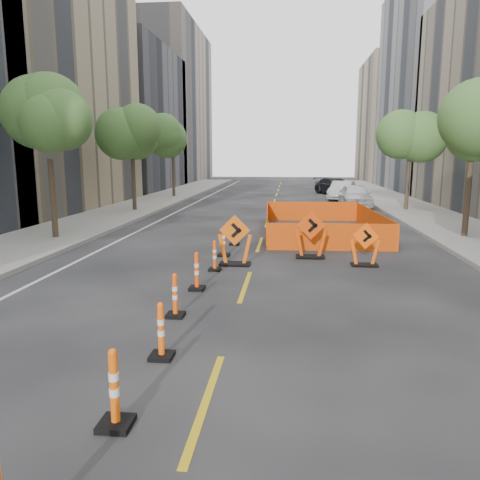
# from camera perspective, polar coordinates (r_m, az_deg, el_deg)

# --- Properties ---
(ground_plane) EXTENTS (140.00, 140.00, 0.00)m
(ground_plane) POSITION_cam_1_polar(r_m,az_deg,el_deg) (8.80, -1.84, -12.74)
(ground_plane) COLOR black
(sidewalk_left) EXTENTS (4.00, 90.00, 0.15)m
(sidewalk_left) POSITION_cam_1_polar(r_m,az_deg,el_deg) (22.69, -20.56, 1.06)
(sidewalk_left) COLOR gray
(sidewalk_left) RESTS_ON ground
(sidewalk_right) EXTENTS (4.00, 90.00, 0.15)m
(sidewalk_right) POSITION_cam_1_polar(r_m,az_deg,el_deg) (21.78, 27.13, 0.23)
(sidewalk_right) COLOR gray
(sidewalk_right) RESTS_ON ground
(bld_left_d) EXTENTS (12.00, 16.00, 14.00)m
(bld_left_d) POSITION_cam_1_polar(r_m,az_deg,el_deg) (50.71, -15.41, 13.91)
(bld_left_d) COLOR #4C4C51
(bld_left_d) RESTS_ON ground
(bld_left_e) EXTENTS (12.00, 20.00, 20.00)m
(bld_left_e) POSITION_cam_1_polar(r_m,az_deg,el_deg) (66.48, -10.23, 15.75)
(bld_left_e) COLOR gray
(bld_left_e) RESTS_ON ground
(bld_right_d) EXTENTS (12.00, 18.00, 20.00)m
(bld_right_d) POSITION_cam_1_polar(r_m,az_deg,el_deg) (51.20, 25.15, 16.67)
(bld_right_d) COLOR gray
(bld_right_d) RESTS_ON ground
(bld_right_e) EXTENTS (12.00, 14.00, 16.00)m
(bld_right_e) POSITION_cam_1_polar(r_m,az_deg,el_deg) (68.65, 19.94, 13.45)
(bld_right_e) COLOR tan
(bld_right_e) RESTS_ON ground
(tree_l_b) EXTENTS (2.80, 2.80, 5.95)m
(tree_l_b) POSITION_cam_1_polar(r_m,az_deg,el_deg) (20.42, -22.36, 12.55)
(tree_l_b) COLOR #382B1E
(tree_l_b) RESTS_ON ground
(tree_l_c) EXTENTS (2.80, 2.80, 5.95)m
(tree_l_c) POSITION_cam_1_polar(r_m,az_deg,el_deg) (29.62, -13.04, 12.09)
(tree_l_c) COLOR #382B1E
(tree_l_c) RESTS_ON ground
(tree_l_d) EXTENTS (2.80, 2.80, 5.95)m
(tree_l_d) POSITION_cam_1_polar(r_m,az_deg,el_deg) (39.22, -8.22, 11.73)
(tree_l_d) COLOR #382B1E
(tree_l_d) RESTS_ON ground
(tree_r_b) EXTENTS (2.80, 2.80, 5.95)m
(tree_r_b) POSITION_cam_1_polar(r_m,az_deg,el_deg) (21.34, 26.58, 12.11)
(tree_r_b) COLOR #382B1E
(tree_r_b) RESTS_ON ground
(tree_r_c) EXTENTS (2.80, 2.80, 5.95)m
(tree_r_c) POSITION_cam_1_polar(r_m,az_deg,el_deg) (30.92, 20.05, 11.65)
(tree_r_c) COLOR #382B1E
(tree_r_c) RESTS_ON ground
(channelizer_1) EXTENTS (0.42, 0.42, 1.07)m
(channelizer_1) POSITION_cam_1_polar(r_m,az_deg,el_deg) (6.41, -15.09, -17.04)
(channelizer_1) COLOR #E75709
(channelizer_1) RESTS_ON ground
(channelizer_2) EXTENTS (0.40, 0.40, 1.00)m
(channelizer_2) POSITION_cam_1_polar(r_m,az_deg,el_deg) (8.22, -9.61, -10.82)
(channelizer_2) COLOR #FF580A
(channelizer_2) RESTS_ON ground
(channelizer_3) EXTENTS (0.38, 0.38, 0.97)m
(channelizer_3) POSITION_cam_1_polar(r_m,az_deg,el_deg) (10.20, -7.93, -6.68)
(channelizer_3) COLOR #FC4E0A
(channelizer_3) RESTS_ON ground
(channelizer_4) EXTENTS (0.40, 0.40, 1.00)m
(channelizer_4) POSITION_cam_1_polar(r_m,az_deg,el_deg) (12.15, -5.30, -3.78)
(channelizer_4) COLOR #FF450A
(channelizer_4) RESTS_ON ground
(channelizer_5) EXTENTS (0.36, 0.36, 0.92)m
(channelizer_5) POSITION_cam_1_polar(r_m,az_deg,el_deg) (14.14, -3.11, -1.92)
(channelizer_5) COLOR #FF4D0A
(channelizer_5) RESTS_ON ground
(channelizer_6) EXTENTS (0.41, 0.41, 1.04)m
(channelizer_6) POSITION_cam_1_polar(r_m,az_deg,el_deg) (16.15, -1.99, -0.17)
(channelizer_6) COLOR #FF470A
(channelizer_6) RESTS_ON ground
(channelizer_7) EXTENTS (0.38, 0.38, 0.97)m
(channelizer_7) POSITION_cam_1_polar(r_m,az_deg,el_deg) (18.19, -0.71, 0.90)
(channelizer_7) COLOR #FF590A
(channelizer_7) RESTS_ON ground
(chevron_sign_left) EXTENTS (1.09, 0.66, 1.62)m
(chevron_sign_left) POSITION_cam_1_polar(r_m,az_deg,el_deg) (14.76, -0.63, -0.01)
(chevron_sign_left) COLOR #DB5409
(chevron_sign_left) RESTS_ON ground
(chevron_sign_center) EXTENTS (1.14, 0.76, 1.62)m
(chevron_sign_center) POSITION_cam_1_polar(r_m,az_deg,el_deg) (15.99, 8.63, 0.66)
(chevron_sign_center) COLOR #D83F09
(chevron_sign_center) RESTS_ON ground
(chevron_sign_right) EXTENTS (1.07, 0.88, 1.38)m
(chevron_sign_right) POSITION_cam_1_polar(r_m,az_deg,el_deg) (15.18, 15.02, -0.53)
(chevron_sign_right) COLOR #FF560A
(chevron_sign_right) RESTS_ON ground
(safety_fence) EXTENTS (5.12, 8.31, 1.01)m
(safety_fence) POSITION_cam_1_polar(r_m,az_deg,el_deg) (21.36, 9.73, 2.21)
(safety_fence) COLOR #D74E0B
(safety_fence) RESTS_ON ground
(parked_car_near) EXTENTS (2.02, 4.68, 1.57)m
(parked_car_near) POSITION_cam_1_polar(r_m,az_deg,el_deg) (32.70, 13.86, 5.29)
(parked_car_near) COLOR silver
(parked_car_near) RESTS_ON ground
(parked_car_mid) EXTENTS (2.72, 4.71, 1.47)m
(parked_car_mid) POSITION_cam_1_polar(r_m,az_deg,el_deg) (37.75, 12.33, 5.90)
(parked_car_mid) COLOR #B5B7BB
(parked_car_mid) RESTS_ON ground
(parked_car_far) EXTENTS (3.97, 5.55, 1.49)m
(parked_car_far) POSITION_cam_1_polar(r_m,az_deg,el_deg) (43.10, 11.50, 6.45)
(parked_car_far) COLOR black
(parked_car_far) RESTS_ON ground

